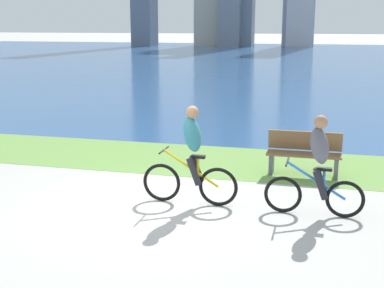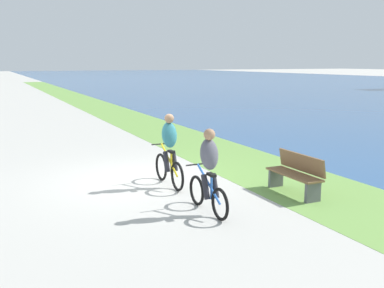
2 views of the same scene
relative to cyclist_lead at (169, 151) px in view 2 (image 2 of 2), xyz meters
name	(u,v)px [view 2 (image 2 of 2)]	position (x,y,z in m)	size (l,w,h in m)	color
ground_plane	(140,180)	(-0.76, -0.47, -0.84)	(300.00, 300.00, 0.00)	#B2AFA8
grass_strip_bayside	(256,167)	(-0.76, 2.92, -0.84)	(120.00, 2.81, 0.01)	#6B9947
cyclist_lead	(169,151)	(0.00, 0.00, 0.00)	(1.69, 0.52, 1.72)	black
cyclist_trailing	(209,171)	(2.10, -0.04, -0.01)	(1.61, 0.52, 1.66)	black
bench_near_path	(296,174)	(1.79, 2.29, -0.39)	(1.50, 0.47, 0.90)	brown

